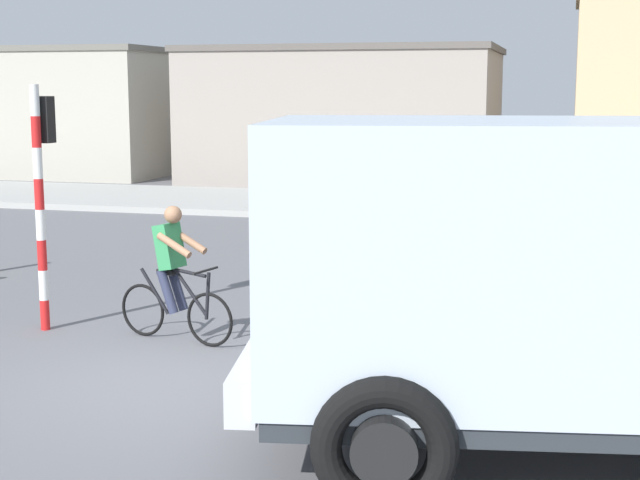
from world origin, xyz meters
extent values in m
plane|color=slate|center=(0.00, 0.00, 0.00)|extent=(120.00, 120.00, 0.00)
cube|color=#ADADA8|center=(0.00, 15.00, 0.08)|extent=(80.00, 5.00, 0.16)
cube|color=silver|center=(4.32, -1.16, 1.80)|extent=(5.56, 3.37, 2.20)
cube|color=#2D3338|center=(4.32, -1.16, 0.62)|extent=(5.45, 3.30, 0.16)
cube|color=silver|center=(1.66, -1.63, 0.80)|extent=(0.65, 2.38, 0.36)
cube|color=black|center=(1.81, -1.60, 2.30)|extent=(0.49, 2.11, 0.70)
torus|color=black|center=(2.96, -2.70, 0.55)|extent=(1.13, 0.43, 1.10)
cylinder|color=black|center=(2.96, -2.70, 0.55)|extent=(0.54, 0.38, 0.50)
torus|color=black|center=(2.51, -0.18, 0.55)|extent=(1.13, 0.43, 1.10)
cylinder|color=black|center=(2.51, -0.18, 0.55)|extent=(0.54, 0.38, 0.50)
torus|color=black|center=(-0.01, 1.36, 0.34)|extent=(0.67, 0.21, 0.68)
torus|color=black|center=(-1.03, 1.62, 0.34)|extent=(0.67, 0.21, 0.68)
cylinder|color=black|center=(-0.35, 1.45, 0.91)|extent=(0.59, 0.19, 0.09)
cylinder|color=black|center=(-0.29, 1.43, 0.66)|extent=(0.50, 0.17, 0.57)
cylinder|color=black|center=(-0.84, 1.57, 0.61)|extent=(0.44, 0.15, 0.57)
cylinder|color=black|center=(-0.04, 1.37, 0.64)|extent=(0.10, 0.07, 0.59)
cylinder|color=black|center=(-0.06, 1.37, 0.95)|extent=(0.15, 0.49, 0.03)
cube|color=black|center=(-0.64, 1.52, 0.88)|extent=(0.26, 0.18, 0.06)
cube|color=#338C51|center=(-0.59, 1.51, 1.21)|extent=(0.36, 0.38, 0.59)
sphere|color=#9E7051|center=(-0.52, 1.49, 1.61)|extent=(0.22, 0.22, 0.22)
cylinder|color=#2D334C|center=(-0.54, 1.60, 0.65)|extent=(0.32, 0.19, 0.57)
cylinder|color=#9E7051|center=(-0.36, 1.61, 1.26)|extent=(0.50, 0.21, 0.29)
cylinder|color=#2D334C|center=(-0.59, 1.40, 0.65)|extent=(0.32, 0.19, 0.57)
cylinder|color=#9E7051|center=(-0.44, 1.30, 1.26)|extent=(0.50, 0.21, 0.29)
cylinder|color=red|center=(-2.42, 1.57, 0.20)|extent=(0.12, 0.12, 0.40)
cylinder|color=white|center=(-2.42, 1.57, 0.60)|extent=(0.12, 0.12, 0.40)
cylinder|color=red|center=(-2.42, 1.57, 1.00)|extent=(0.12, 0.12, 0.40)
cylinder|color=white|center=(-2.42, 1.57, 1.40)|extent=(0.12, 0.12, 0.40)
cylinder|color=red|center=(-2.42, 1.57, 1.80)|extent=(0.12, 0.12, 0.40)
cylinder|color=white|center=(-2.42, 1.57, 2.20)|extent=(0.12, 0.12, 0.40)
cylinder|color=red|center=(-2.42, 1.57, 2.60)|extent=(0.12, 0.12, 0.40)
cylinder|color=white|center=(-2.42, 1.57, 3.00)|extent=(0.12, 0.12, 0.40)
cube|color=black|center=(-2.42, 1.75, 2.75)|extent=(0.24, 0.20, 0.60)
sphere|color=orange|center=(-2.42, 1.87, 2.75)|extent=(0.14, 0.14, 0.14)
cube|color=gold|center=(3.21, 9.61, 0.65)|extent=(4.09, 1.91, 0.70)
cube|color=black|center=(3.36, 9.62, 1.30)|extent=(2.27, 1.56, 0.60)
cylinder|color=black|center=(2.01, 8.70, 0.30)|extent=(0.61, 0.21, 0.60)
cylinder|color=black|center=(1.92, 10.40, 0.30)|extent=(0.61, 0.21, 0.60)
cylinder|color=black|center=(4.49, 8.83, 0.30)|extent=(0.61, 0.21, 0.60)
cylinder|color=black|center=(4.40, 10.53, 0.30)|extent=(0.61, 0.21, 0.60)
cylinder|color=#2D334C|center=(3.52, 9.27, 0.42)|extent=(0.22, 0.22, 0.85)
cube|color=#338C51|center=(3.52, 9.27, 1.13)|extent=(0.34, 0.22, 0.56)
sphere|color=tan|center=(3.52, 9.27, 1.52)|extent=(0.20, 0.20, 0.20)
cube|color=#B2AD9E|center=(-13.64, 22.26, 2.17)|extent=(7.70, 6.28, 4.35)
cube|color=slate|center=(-13.64, 22.26, 4.45)|extent=(7.86, 6.41, 0.20)
cube|color=#9E9389|center=(-3.22, 22.01, 2.14)|extent=(9.97, 6.37, 4.27)
cube|color=#5E5852|center=(-3.22, 22.01, 4.37)|extent=(10.17, 6.50, 0.20)
camera|label=1|loc=(4.19, -9.15, 3.17)|focal=52.76mm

